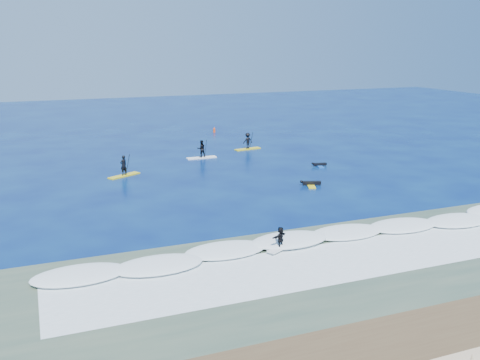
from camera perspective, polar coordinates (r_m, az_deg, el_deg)
name	(u,v)px	position (r m, az deg, el deg)	size (l,w,h in m)	color
ground	(268,196)	(41.38, 2.99, -1.70)	(160.00, 160.00, 0.00)	#04124C
shallow_water	(376,263)	(29.95, 14.27, -8.60)	(90.00, 13.00, 0.01)	#344739
breaking_wave	(336,239)	(33.01, 10.23, -6.18)	(40.00, 6.00, 0.30)	white
whitewater	(365,257)	(30.69, 13.18, -7.96)	(34.00, 5.00, 0.02)	silver
sup_paddler_left	(124,169)	(48.34, -12.30, 1.19)	(3.06, 2.19, 2.16)	gold
sup_paddler_center	(201,150)	(54.76, -4.14, 3.17)	(3.07, 0.78, 2.15)	white
sup_paddler_right	(248,142)	(59.16, 0.82, 4.08)	(3.12, 1.25, 2.13)	yellow
prone_paddler_near	(311,184)	(44.65, 7.54, -0.38)	(1.71, 2.27, 0.46)	yellow
prone_paddler_far	(319,165)	(51.70, 8.43, 1.61)	(1.48, 1.93, 0.39)	#1751AD
wave_surfer	(280,239)	(30.44, 4.32, -6.27)	(1.84, 1.26, 1.31)	white
marker_buoy	(214,130)	(70.55, -2.76, 5.35)	(0.31, 0.31, 0.75)	#E94514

